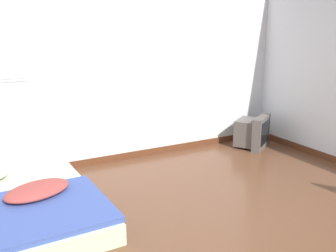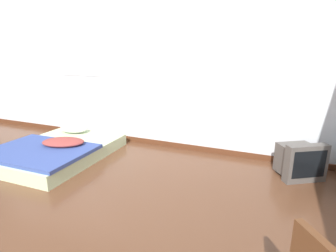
{
  "view_description": "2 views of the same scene",
  "coord_description": "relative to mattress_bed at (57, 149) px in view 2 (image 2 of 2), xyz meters",
  "views": [
    {
      "loc": [
        -1.32,
        -1.82,
        1.72
      ],
      "look_at": [
        0.72,
        1.95,
        0.59
      ],
      "focal_mm": 40.0,
      "sensor_mm": 36.0,
      "label": 1
    },
    {
      "loc": [
        1.99,
        -1.22,
        1.52
      ],
      "look_at": [
        0.67,
        1.88,
        0.6
      ],
      "focal_mm": 28.0,
      "sensor_mm": 36.0,
      "label": 2
    }
  ],
  "objects": [
    {
      "name": "mattress_bed",
      "position": [
        0.0,
        0.0,
        0.0
      ],
      "size": [
        1.43,
        1.8,
        0.33
      ],
      "color": "beige",
      "rests_on": "ground_plane"
    },
    {
      "name": "crt_tv",
      "position": [
        3.36,
        0.69,
        0.1
      ],
      "size": [
        0.62,
        0.6,
        0.47
      ],
      "color": "#56514C",
      "rests_on": "ground_plane"
    },
    {
      "name": "wall_back",
      "position": [
        1.03,
        1.12,
        1.17
      ],
      "size": [
        8.03,
        0.08,
        2.6
      ],
      "color": "silver",
      "rests_on": "ground_plane"
    },
    {
      "name": "ground_plane",
      "position": [
        1.04,
        -1.57,
        -0.12
      ],
      "size": [
        20.0,
        20.0,
        0.0
      ],
      "primitive_type": "plane",
      "color": "brown"
    }
  ]
}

